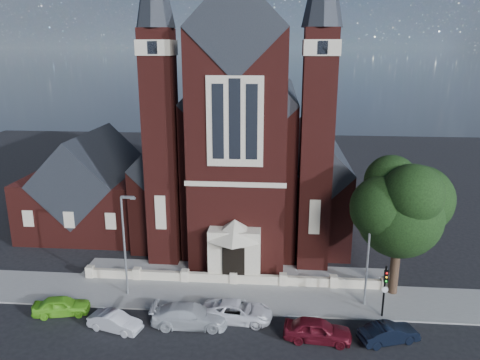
% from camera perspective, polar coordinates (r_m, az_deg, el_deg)
% --- Properties ---
extents(ground, '(120.00, 120.00, 0.00)m').
position_cam_1_polar(ground, '(46.57, 0.25, -7.58)').
color(ground, black).
rests_on(ground, ground).
extents(pavement_strip, '(60.00, 5.00, 0.12)m').
position_cam_1_polar(pavement_strip, '(37.20, -1.09, -13.99)').
color(pavement_strip, gray).
rests_on(pavement_strip, ground).
extents(forecourt_paving, '(26.00, 3.00, 0.14)m').
position_cam_1_polar(forecourt_paving, '(40.70, -0.50, -11.20)').
color(forecourt_paving, gray).
rests_on(forecourt_paving, ground).
extents(forecourt_wall, '(24.00, 0.40, 0.90)m').
position_cam_1_polar(forecourt_wall, '(38.94, -0.78, -12.53)').
color(forecourt_wall, '#BCAF95').
rests_on(forecourt_wall, ground).
extents(church, '(20.01, 34.90, 29.20)m').
position_cam_1_polar(church, '(51.69, 0.97, 4.32)').
color(church, '#461612').
rests_on(church, ground).
extents(parish_hall, '(12.00, 12.20, 10.24)m').
position_cam_1_polar(parish_hall, '(51.63, -17.46, -1.22)').
color(parish_hall, '#461612').
rests_on(parish_hall, ground).
extents(street_tree, '(6.40, 6.60, 10.70)m').
position_cam_1_polar(street_tree, '(36.42, 19.22, -3.56)').
color(street_tree, black).
rests_on(street_tree, ground).
extents(street_lamp_left, '(1.16, 0.22, 8.09)m').
position_cam_1_polar(street_lamp_left, '(36.33, -13.82, -7.15)').
color(street_lamp_left, gray).
rests_on(street_lamp_left, ground).
extents(street_lamp_right, '(1.16, 0.22, 8.09)m').
position_cam_1_polar(street_lamp_right, '(35.16, 15.54, -8.07)').
color(street_lamp_right, gray).
rests_on(street_lamp_right, ground).
extents(traffic_signal, '(0.28, 0.42, 4.00)m').
position_cam_1_polar(traffic_signal, '(34.81, 17.26, -12.15)').
color(traffic_signal, black).
rests_on(traffic_signal, ground).
extents(car_lime_van, '(4.20, 2.41, 1.35)m').
position_cam_1_polar(car_lime_van, '(36.98, -20.92, -14.13)').
color(car_lime_van, '#6ECA28').
rests_on(car_lime_van, ground).
extents(car_silver_a, '(3.95, 2.22, 1.23)m').
position_cam_1_polar(car_silver_a, '(34.14, -14.99, -16.35)').
color(car_silver_a, '#B4B5BC').
rests_on(car_silver_a, ground).
extents(car_silver_b, '(5.34, 2.31, 1.53)m').
position_cam_1_polar(car_silver_b, '(33.61, -6.15, -16.11)').
color(car_silver_b, silver).
rests_on(car_silver_b, ground).
extents(car_white_suv, '(5.10, 2.60, 1.38)m').
position_cam_1_polar(car_white_suv, '(34.05, -0.33, -15.70)').
color(car_white_suv, white).
rests_on(car_white_suv, ground).
extents(car_dark_red, '(4.58, 2.17, 1.51)m').
position_cam_1_polar(car_dark_red, '(32.42, 9.43, -17.59)').
color(car_dark_red, '#5B0F1B').
rests_on(car_dark_red, ground).
extents(car_navy, '(4.18, 2.60, 1.30)m').
position_cam_1_polar(car_navy, '(33.34, 17.69, -17.37)').
color(car_navy, black).
rests_on(car_navy, ground).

